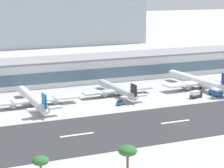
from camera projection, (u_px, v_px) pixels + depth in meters
ground_plane at (180, 124)px, 166.72m from camera, size 1400.00×1400.00×0.00m
runway_strip at (176, 122)px, 169.55m from camera, size 800.00×38.96×0.08m
runway_centreline_dash_3 at (77, 135)px, 154.56m from camera, size 12.00×1.20×0.01m
runway_centreline_dash_4 at (175, 122)px, 169.46m from camera, size 12.00×1.20×0.01m
terminal_building at (92, 68)px, 243.97m from camera, size 182.40×23.57×12.95m
distant_hotel_block at (62, 19)px, 386.99m from camera, size 142.38×34.65×44.95m
airliner_blue_tail_gate_0 at (34, 100)px, 189.76m from camera, size 39.71×44.44×9.27m
airliner_black_tail_gate_1 at (119, 90)px, 209.25m from camera, size 34.25×39.85×8.31m
airliner_navy_tail_gate_2 at (200, 82)px, 223.18m from camera, size 38.73×51.15×10.67m
service_box_truck_0 at (196, 94)px, 205.62m from camera, size 6.43×3.97×3.25m
service_fuel_truck_1 at (216, 91)px, 209.77m from camera, size 3.17×8.60×3.95m
service_baggage_tug_2 at (120, 103)px, 192.99m from camera, size 3.52×2.61×2.20m
palm_tree_0 at (40, 162)px, 105.05m from camera, size 3.97×3.97×11.16m
palm_tree_1 at (128, 152)px, 106.73m from camera, size 4.49×4.49×12.96m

